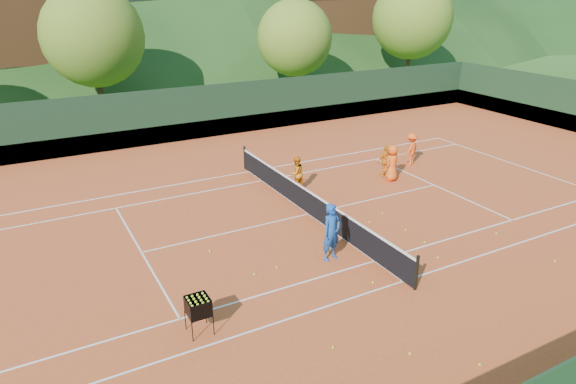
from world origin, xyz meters
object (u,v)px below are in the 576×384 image
tennis_net (309,202)px  student_b (386,161)px  coach (332,232)px  student_d (411,149)px  student_a (296,173)px  chalet_mid (180,21)px  chalet_right (329,17)px  ball_hopper (198,307)px  student_c (392,163)px

tennis_net → student_b: bearing=20.7°
student_b → tennis_net: (-5.23, -1.98, -0.22)m
coach → student_d: coach is taller
student_a → chalet_mid: 32.28m
coach → chalet_right: size_ratio=0.16×
coach → ball_hopper: (-4.96, -1.57, -0.20)m
student_c → student_d: (2.21, 1.28, -0.03)m
student_c → coach: bearing=21.6°
student_a → chalet_mid: (5.20, 31.57, 4.22)m
ball_hopper → coach: bearing=17.6°
student_a → chalet_mid: size_ratio=0.12×
student_c → chalet_mid: size_ratio=0.13×
tennis_net → student_a: bearing=71.8°
student_a → student_b: 4.45m
student_b → chalet_right: bearing=-115.4°
chalet_mid → student_c: bearing=-91.6°
student_b → ball_hopper: (-11.34, -6.86, 0.02)m
tennis_net → chalet_mid: size_ratio=0.95×
student_a → student_b: size_ratio=1.03×
coach → chalet_right: 39.70m
tennis_net → chalet_right: size_ratio=1.01×
chalet_right → student_c: bearing=-117.5°
student_c → chalet_right: size_ratio=0.14×
tennis_net → ball_hopper: bearing=-141.4°
student_a → ball_hopper: student_a is taller
coach → chalet_right: (21.16, 33.31, 4.29)m
student_d → student_b: bearing=-4.4°
student_a → student_b: (4.43, -0.45, -0.02)m
student_a → chalet_right: 33.90m
ball_hopper → student_d: bearing=29.4°
student_a → chalet_right: (19.20, 27.57, 4.49)m
coach → tennis_net: size_ratio=0.16×
ball_hopper → chalet_right: size_ratio=0.08×
student_a → student_d: size_ratio=0.94×
student_b → student_a: bearing=-3.5°
coach → tennis_net: coach is taller
student_a → ball_hopper: bearing=34.0°
coach → student_d: bearing=23.7°
coach → ball_hopper: 5.20m
ball_hopper → chalet_right: 43.81m
student_d → tennis_net: (-7.32, -2.67, -0.30)m
student_a → student_c: size_ratio=0.91×
coach → chalet_mid: (7.16, 37.31, 4.02)m
coach → student_a: 6.07m
student_d → chalet_mid: bearing=-110.4°
student_c → student_a: bearing=-29.0°
coach → student_a: size_ratio=1.27×
chalet_right → coach: bearing=-122.4°
chalet_mid → chalet_right: bearing=-15.9°
coach → chalet_right: bearing=46.1°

